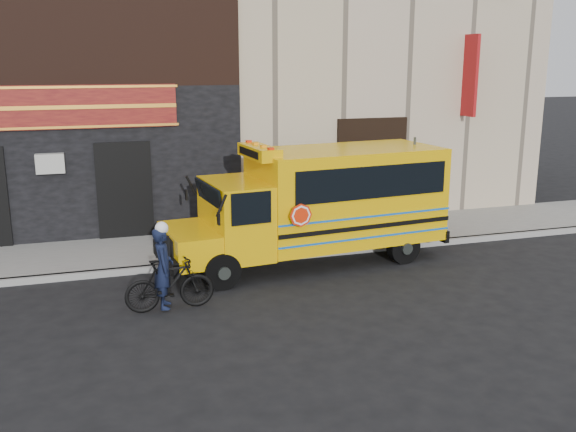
# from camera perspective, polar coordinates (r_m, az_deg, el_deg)

# --- Properties ---
(ground) EXTENTS (120.00, 120.00, 0.00)m
(ground) POSITION_cam_1_polar(r_m,az_deg,el_deg) (13.48, 1.21, -7.23)
(ground) COLOR black
(ground) RESTS_ON ground
(curb) EXTENTS (40.00, 0.20, 0.15)m
(curb) POSITION_cam_1_polar(r_m,az_deg,el_deg) (15.80, -1.77, -3.75)
(curb) COLOR gray
(curb) RESTS_ON ground
(sidewalk) EXTENTS (40.00, 3.00, 0.15)m
(sidewalk) POSITION_cam_1_polar(r_m,az_deg,el_deg) (17.19, -3.10, -2.31)
(sidewalk) COLOR slate
(sidewalk) RESTS_ON ground
(building) EXTENTS (20.00, 10.70, 12.00)m
(building) POSITION_cam_1_polar(r_m,az_deg,el_deg) (22.77, -7.52, 16.92)
(building) COLOR tan
(building) RESTS_ON sidewalk
(school_bus) EXTENTS (7.09, 2.87, 2.92)m
(school_bus) POSITION_cam_1_polar(r_m,az_deg,el_deg) (15.46, 2.97, 1.35)
(school_bus) COLOR black
(school_bus) RESTS_ON ground
(sign_pole) EXTENTS (0.12, 0.24, 2.93)m
(sign_pole) POSITION_cam_1_polar(r_m,az_deg,el_deg) (16.67, 11.07, 2.42)
(sign_pole) COLOR #373D39
(sign_pole) RESTS_ON ground
(bicycle) EXTENTS (1.76, 0.54, 1.05)m
(bicycle) POSITION_cam_1_polar(r_m,az_deg,el_deg) (12.86, -10.48, -6.01)
(bicycle) COLOR black
(bicycle) RESTS_ON ground
(cyclist) EXTENTS (0.46, 0.64, 1.63)m
(cyclist) POSITION_cam_1_polar(r_m,az_deg,el_deg) (12.81, -11.00, -4.75)
(cyclist) COLOR black
(cyclist) RESTS_ON ground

